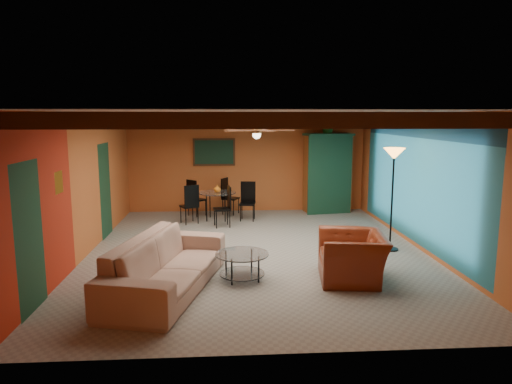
{
  "coord_description": "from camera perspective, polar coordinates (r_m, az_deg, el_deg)",
  "views": [
    {
      "loc": [
        -0.6,
        -8.81,
        2.64
      ],
      "look_at": [
        0.0,
        0.2,
        1.15
      ],
      "focal_mm": 32.63,
      "sensor_mm": 36.0,
      "label": 1
    }
  ],
  "objects": [
    {
      "name": "room",
      "position": [
        8.94,
        0.04,
        7.58
      ],
      "size": [
        6.52,
        8.01,
        2.71
      ],
      "color": "gray",
      "rests_on": "ground"
    },
    {
      "name": "sofa",
      "position": [
        7.26,
        -10.82,
        -8.66
      ],
      "size": [
        1.76,
        3.0,
        0.82
      ],
      "primitive_type": "imported",
      "rotation": [
        0.0,
        0.0,
        1.32
      ],
      "color": "#A27A68",
      "rests_on": "ground"
    },
    {
      "name": "armchair",
      "position": [
        7.75,
        11.73,
        -7.79
      ],
      "size": [
        1.16,
        1.29,
        0.76
      ],
      "primitive_type": "imported",
      "rotation": [
        0.0,
        0.0,
        -1.7
      ],
      "color": "maroon",
      "rests_on": "ground"
    },
    {
      "name": "coffee_table",
      "position": [
        7.64,
        -1.72,
        -9.06
      ],
      "size": [
        1.03,
        1.03,
        0.45
      ],
      "primitive_type": null,
      "rotation": [
        0.0,
        0.0,
        0.21
      ],
      "color": "silver",
      "rests_on": "ground"
    },
    {
      "name": "dining_table",
      "position": [
        11.89,
        -4.77,
        -1.08
      ],
      "size": [
        2.16,
        2.16,
        0.98
      ],
      "primitive_type": null,
      "rotation": [
        0.0,
        0.0,
        -0.15
      ],
      "color": "white",
      "rests_on": "ground"
    },
    {
      "name": "armoire",
      "position": [
        12.91,
        8.75,
        2.18
      ],
      "size": [
        1.28,
        0.78,
        2.1
      ],
      "primitive_type": "cube",
      "rotation": [
        0.0,
        0.0,
        0.16
      ],
      "color": "brown",
      "rests_on": "ground"
    },
    {
      "name": "floor_lamp",
      "position": [
        9.46,
        16.34,
        -0.88
      ],
      "size": [
        0.43,
        0.43,
        2.03
      ],
      "primitive_type": null,
      "rotation": [
        0.0,
        0.0,
        0.05
      ],
      "color": "black",
      "rests_on": "ground"
    },
    {
      "name": "ceiling_fan",
      "position": [
        8.83,
        0.09,
        7.56
      ],
      "size": [
        1.5,
        1.5,
        0.44
      ],
      "primitive_type": null,
      "color": "#472614",
      "rests_on": "ceiling"
    },
    {
      "name": "painting",
      "position": [
        12.81,
        -5.16,
        4.89
      ],
      "size": [
        1.05,
        0.03,
        0.65
      ],
      "primitive_type": "cube",
      "color": "black",
      "rests_on": "wall_back"
    },
    {
      "name": "potted_plant",
      "position": [
        12.82,
        8.9,
        8.02
      ],
      "size": [
        0.58,
        0.55,
        0.53
      ],
      "primitive_type": "imported",
      "rotation": [
        0.0,
        0.0,
        -0.35
      ],
      "color": "#26661E",
      "rests_on": "armoire"
    },
    {
      "name": "vase",
      "position": [
        11.8,
        -4.81,
        1.73
      ],
      "size": [
        0.2,
        0.2,
        0.19
      ],
      "primitive_type": "imported",
      "rotation": [
        0.0,
        0.0,
        0.08
      ],
      "color": "orange",
      "rests_on": "dining_table"
    }
  ]
}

